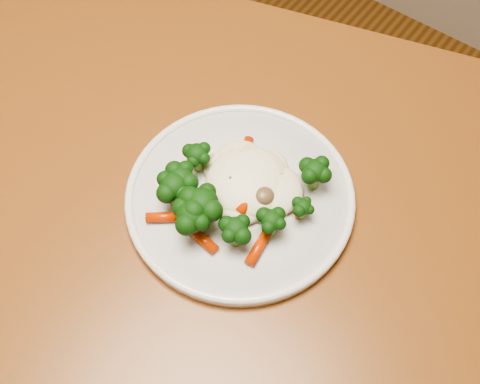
# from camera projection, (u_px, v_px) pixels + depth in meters

# --- Properties ---
(dining_table) EXTENTS (1.30, 1.05, 0.75)m
(dining_table) POSITION_uv_depth(u_px,v_px,m) (173.00, 259.00, 0.78)
(dining_table) COLOR brown
(dining_table) RESTS_ON ground
(plate) EXTENTS (0.26, 0.26, 0.01)m
(plate) POSITION_uv_depth(u_px,v_px,m) (240.00, 198.00, 0.69)
(plate) COLOR silver
(plate) RESTS_ON dining_table
(meal) EXTENTS (0.18, 0.18, 0.05)m
(meal) POSITION_uv_depth(u_px,v_px,m) (229.00, 192.00, 0.67)
(meal) COLOR #F8EEC6
(meal) RESTS_ON plate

